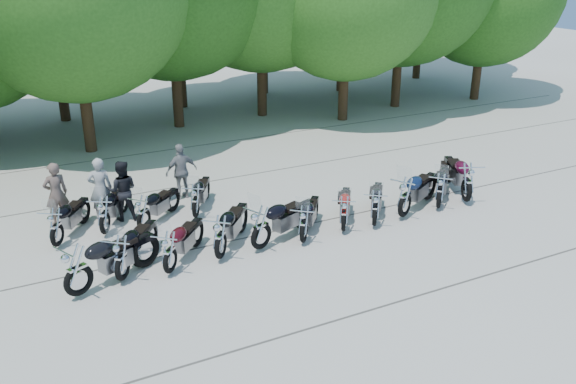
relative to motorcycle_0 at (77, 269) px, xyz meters
name	(u,v)px	position (x,y,z in m)	size (l,w,h in m)	color
ground	(314,251)	(5.78, -0.38, -0.72)	(90.00, 90.00, 0.00)	#9A958B
motorcycle_0	(77,269)	(0.00, 0.00, 0.00)	(0.78, 2.56, 1.45)	black
motorcycle_1	(121,257)	(1.02, 0.26, -0.06)	(0.71, 2.33, 1.32)	black
motorcycle_2	(169,251)	(2.11, 0.09, -0.10)	(0.67, 2.21, 1.25)	#38070F
motorcycle_3	(220,236)	(3.44, 0.23, -0.05)	(0.72, 2.37, 1.34)	black
motorcycle_4	(261,226)	(4.55, 0.23, -0.03)	(0.75, 2.46, 1.39)	black
motorcycle_5	(304,223)	(5.72, 0.10, -0.13)	(0.64, 2.11, 1.19)	black
motorcycle_6	(344,213)	(7.03, 0.21, -0.14)	(0.63, 2.08, 1.18)	#990A05
motorcycle_7	(375,207)	(7.98, 0.10, -0.12)	(0.65, 2.14, 1.21)	black
motorcycle_8	(405,196)	(9.07, 0.19, -0.02)	(0.76, 2.50, 1.41)	#0C1A39
motorcycle_9	(440,190)	(10.41, 0.27, -0.10)	(0.68, 2.22, 1.25)	black
motorcycle_10	(467,181)	(11.46, 0.27, 0.00)	(0.78, 2.57, 1.45)	#3E0821
motorcycle_11	(56,226)	(-0.09, 2.79, -0.11)	(0.67, 2.19, 1.24)	black
motorcycle_12	(104,214)	(1.16, 2.98, -0.09)	(0.68, 2.23, 1.26)	black
motorcycle_13	(143,212)	(2.17, 2.78, -0.14)	(0.63, 2.07, 1.17)	black
motorcycle_14	(195,200)	(3.72, 2.91, -0.13)	(0.64, 2.10, 1.19)	black
rider_0	(56,194)	(0.16, 4.37, 0.19)	(0.66, 0.44, 1.82)	brown
rider_1	(122,191)	(1.88, 3.83, 0.16)	(0.86, 0.67, 1.77)	black
rider_2	(181,171)	(3.88, 4.63, 0.16)	(1.04, 0.43, 1.77)	gray
rider_3	(100,189)	(1.34, 4.19, 0.19)	(0.67, 0.44, 1.83)	#9C9C9F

